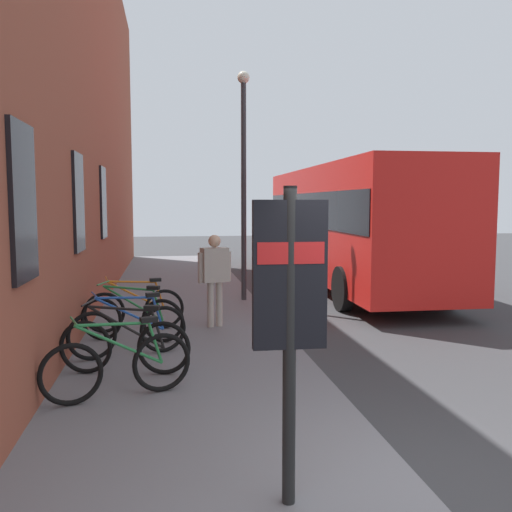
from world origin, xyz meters
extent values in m
plane|color=#38383A|center=(6.00, -1.00, 0.00)|extent=(60.00, 60.00, 0.00)
cube|color=slate|center=(8.00, 1.75, 0.06)|extent=(24.00, 3.50, 0.12)
cube|color=brown|center=(9.00, 3.80, 4.70)|extent=(22.00, 0.60, 9.41)
cube|color=black|center=(2.00, 3.48, 2.40)|extent=(0.90, 0.06, 1.60)
cube|color=black|center=(5.50, 3.48, 2.40)|extent=(0.90, 0.06, 1.60)
cube|color=black|center=(9.00, 3.48, 2.40)|extent=(0.90, 0.06, 1.60)
torus|color=black|center=(2.42, 3.14, 0.48)|extent=(0.27, 0.71, 0.72)
torus|color=black|center=(2.73, 2.14, 0.48)|extent=(0.27, 0.71, 0.72)
cylinder|color=#267F3F|center=(2.58, 2.62, 0.76)|extent=(0.34, 0.98, 0.58)
cylinder|color=#267F3F|center=(2.56, 2.69, 1.00)|extent=(0.29, 0.82, 0.09)
cylinder|color=#267F3F|center=(2.71, 2.21, 0.73)|extent=(0.09, 0.19, 0.51)
cube|color=black|center=(2.69, 2.29, 1.02)|extent=(0.16, 0.22, 0.06)
cylinder|color=#267F3F|center=(2.43, 3.10, 1.08)|extent=(0.47, 0.17, 0.02)
torus|color=black|center=(3.61, 3.15, 0.48)|extent=(0.20, 0.72, 0.72)
torus|color=black|center=(3.41, 2.12, 0.48)|extent=(0.20, 0.72, 0.72)
cylinder|color=black|center=(3.50, 2.61, 0.76)|extent=(0.23, 1.01, 0.58)
cylinder|color=black|center=(3.52, 2.69, 1.00)|extent=(0.20, 0.84, 0.09)
cylinder|color=black|center=(3.42, 2.20, 0.73)|extent=(0.07, 0.19, 0.51)
cube|color=black|center=(3.44, 2.27, 1.02)|extent=(0.14, 0.22, 0.06)
cylinder|color=black|center=(3.60, 3.10, 1.08)|extent=(0.48, 0.12, 0.02)
torus|color=black|center=(4.24, 3.15, 0.48)|extent=(0.25, 0.71, 0.72)
torus|color=black|center=(4.52, 2.14, 0.48)|extent=(0.25, 0.71, 0.72)
cylinder|color=#1E4CA5|center=(4.39, 2.62, 0.76)|extent=(0.31, 0.99, 0.58)
cylinder|color=#1E4CA5|center=(4.37, 2.70, 1.00)|extent=(0.26, 0.83, 0.09)
cylinder|color=#1E4CA5|center=(4.50, 2.21, 0.73)|extent=(0.08, 0.19, 0.51)
cube|color=black|center=(4.48, 2.29, 1.02)|extent=(0.15, 0.22, 0.06)
cylinder|color=#1E4CA5|center=(4.25, 3.11, 1.08)|extent=(0.47, 0.15, 0.02)
torus|color=black|center=(5.43, 3.16, 0.48)|extent=(0.26, 0.71, 0.72)
torus|color=black|center=(5.14, 2.15, 0.48)|extent=(0.26, 0.71, 0.72)
cylinder|color=#267F3F|center=(5.28, 2.63, 0.76)|extent=(0.32, 0.99, 0.58)
cylinder|color=#267F3F|center=(5.30, 2.70, 1.00)|extent=(0.27, 0.83, 0.09)
cylinder|color=#267F3F|center=(5.16, 2.22, 0.73)|extent=(0.09, 0.19, 0.51)
cube|color=black|center=(5.18, 2.30, 1.02)|extent=(0.15, 0.22, 0.06)
cylinder|color=#267F3F|center=(5.42, 3.11, 1.08)|extent=(0.47, 0.16, 0.02)
torus|color=black|center=(5.96, 3.17, 0.48)|extent=(0.18, 0.72, 0.72)
torus|color=black|center=(6.14, 2.13, 0.48)|extent=(0.18, 0.72, 0.72)
cylinder|color=orange|center=(6.05, 2.63, 0.76)|extent=(0.21, 1.01, 0.58)
cylinder|color=orange|center=(6.04, 2.70, 1.00)|extent=(0.18, 0.85, 0.09)
cylinder|color=orange|center=(6.13, 2.21, 0.73)|extent=(0.07, 0.19, 0.51)
cube|color=black|center=(6.11, 2.28, 1.02)|extent=(0.13, 0.21, 0.06)
cylinder|color=orange|center=(5.97, 3.12, 1.08)|extent=(0.48, 0.11, 0.02)
cylinder|color=black|center=(0.06, 1.16, 1.32)|extent=(0.10, 0.10, 2.40)
cube|color=black|center=(0.06, 1.16, 1.87)|extent=(0.09, 0.55, 1.10)
cube|color=red|center=(0.06, 1.16, 2.03)|extent=(0.10, 0.50, 0.16)
cube|color=red|center=(11.13, -3.00, 1.85)|extent=(10.53, 2.63, 3.00)
cube|color=black|center=(11.13, -3.00, 2.21)|extent=(10.32, 2.67, 0.90)
cylinder|color=black|center=(7.75, -4.16, 0.50)|extent=(1.00, 0.26, 1.00)
cylinder|color=black|center=(7.78, -1.76, 0.50)|extent=(1.00, 0.26, 1.00)
cylinder|color=black|center=(14.47, -4.24, 0.50)|extent=(1.00, 0.26, 1.00)
cylinder|color=black|center=(14.50, -1.84, 0.50)|extent=(1.00, 0.26, 1.00)
cylinder|color=#B2A599|center=(6.19, 1.13, 0.54)|extent=(0.12, 0.12, 0.83)
cylinder|color=#B2A599|center=(6.14, 1.30, 0.54)|extent=(0.12, 0.12, 0.83)
cube|color=#B2A599|center=(6.17, 1.21, 1.27)|extent=(0.37, 0.54, 0.62)
sphere|color=#D8AD8C|center=(6.17, 1.21, 1.70)|extent=(0.23, 0.23, 0.23)
cylinder|color=#B2A599|center=(6.25, 0.95, 1.23)|extent=(0.10, 0.10, 0.56)
cylinder|color=#B2A599|center=(6.09, 1.47, 1.23)|extent=(0.10, 0.10, 0.56)
cylinder|color=#333338|center=(8.91, 0.30, 2.62)|extent=(0.12, 0.12, 5.00)
sphere|color=silver|center=(8.91, 0.30, 5.24)|extent=(0.28, 0.28, 0.28)
camera|label=1|loc=(-3.88, 2.04, 2.40)|focal=38.87mm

